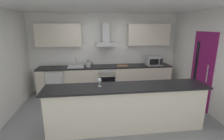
{
  "coord_description": "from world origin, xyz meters",
  "views": [
    {
      "loc": [
        -0.47,
        -3.86,
        2.19
      ],
      "look_at": [
        0.07,
        0.49,
        1.05
      ],
      "focal_mm": 27.24,
      "sensor_mm": 36.0,
      "label": 1
    }
  ],
  "objects_px": {
    "kettle": "(88,64)",
    "wine_glass": "(100,81)",
    "oven": "(106,79)",
    "microwave": "(154,61)",
    "refrigerator": "(57,82)",
    "chopping_board": "(122,66)",
    "range_hood": "(106,39)",
    "sink": "(76,66)"
  },
  "relations": [
    {
      "from": "oven",
      "to": "chopping_board",
      "type": "distance_m",
      "value": 0.7
    },
    {
      "from": "microwave",
      "to": "chopping_board",
      "type": "relative_size",
      "value": 1.47
    },
    {
      "from": "sink",
      "to": "range_hood",
      "type": "relative_size",
      "value": 0.69
    },
    {
      "from": "sink",
      "to": "chopping_board",
      "type": "distance_m",
      "value": 1.52
    },
    {
      "from": "refrigerator",
      "to": "microwave",
      "type": "relative_size",
      "value": 1.7
    },
    {
      "from": "microwave",
      "to": "kettle",
      "type": "relative_size",
      "value": 1.73
    },
    {
      "from": "range_hood",
      "to": "wine_glass",
      "type": "relative_size",
      "value": 4.05
    },
    {
      "from": "refrigerator",
      "to": "microwave",
      "type": "distance_m",
      "value": 3.3
    },
    {
      "from": "microwave",
      "to": "range_hood",
      "type": "xyz_separation_m",
      "value": [
        -1.61,
        0.16,
        0.74
      ]
    },
    {
      "from": "oven",
      "to": "range_hood",
      "type": "relative_size",
      "value": 1.11
    },
    {
      "from": "microwave",
      "to": "refrigerator",
      "type": "bearing_deg",
      "value": 179.56
    },
    {
      "from": "refrigerator",
      "to": "chopping_board",
      "type": "distance_m",
      "value": 2.21
    },
    {
      "from": "oven",
      "to": "kettle",
      "type": "height_order",
      "value": "kettle"
    },
    {
      "from": "kettle",
      "to": "chopping_board",
      "type": "bearing_deg",
      "value": 0.51
    },
    {
      "from": "refrigerator",
      "to": "wine_glass",
      "type": "xyz_separation_m",
      "value": [
        1.29,
        -2.12,
        0.69
      ]
    },
    {
      "from": "kettle",
      "to": "wine_glass",
      "type": "bearing_deg",
      "value": -83.07
    },
    {
      "from": "sink",
      "to": "range_hood",
      "type": "distance_m",
      "value": 1.31
    },
    {
      "from": "microwave",
      "to": "oven",
      "type": "bearing_deg",
      "value": 179.01
    },
    {
      "from": "refrigerator",
      "to": "kettle",
      "type": "distance_m",
      "value": 1.19
    },
    {
      "from": "range_hood",
      "to": "wine_glass",
      "type": "distance_m",
      "value": 2.38
    },
    {
      "from": "oven",
      "to": "refrigerator",
      "type": "height_order",
      "value": "oven"
    },
    {
      "from": "oven",
      "to": "kettle",
      "type": "distance_m",
      "value": 0.8
    },
    {
      "from": "refrigerator",
      "to": "kettle",
      "type": "xyz_separation_m",
      "value": [
        1.04,
        -0.03,
        0.58
      ]
    },
    {
      "from": "refrigerator",
      "to": "wine_glass",
      "type": "bearing_deg",
      "value": -58.62
    },
    {
      "from": "refrigerator",
      "to": "sink",
      "type": "xyz_separation_m",
      "value": [
        0.65,
        0.01,
        0.5
      ]
    },
    {
      "from": "oven",
      "to": "refrigerator",
      "type": "xyz_separation_m",
      "value": [
        -1.63,
        -0.0,
        -0.03
      ]
    },
    {
      "from": "refrigerator",
      "to": "wine_glass",
      "type": "height_order",
      "value": "wine_glass"
    },
    {
      "from": "microwave",
      "to": "sink",
      "type": "relative_size",
      "value": 1.0
    },
    {
      "from": "wine_glass",
      "to": "chopping_board",
      "type": "distance_m",
      "value": 2.28
    },
    {
      "from": "microwave",
      "to": "kettle",
      "type": "xyz_separation_m",
      "value": [
        -2.2,
        -0.01,
        -0.04
      ]
    },
    {
      "from": "sink",
      "to": "range_hood",
      "type": "height_order",
      "value": "range_hood"
    },
    {
      "from": "sink",
      "to": "kettle",
      "type": "bearing_deg",
      "value": -6.46
    },
    {
      "from": "microwave",
      "to": "wine_glass",
      "type": "xyz_separation_m",
      "value": [
        -1.94,
        -2.1,
        0.06
      ]
    },
    {
      "from": "oven",
      "to": "microwave",
      "type": "bearing_deg",
      "value": -0.99
    },
    {
      "from": "kettle",
      "to": "chopping_board",
      "type": "height_order",
      "value": "kettle"
    },
    {
      "from": "sink",
      "to": "kettle",
      "type": "distance_m",
      "value": 0.4
    },
    {
      "from": "sink",
      "to": "range_hood",
      "type": "xyz_separation_m",
      "value": [
        0.98,
        0.12,
        0.86
      ]
    },
    {
      "from": "sink",
      "to": "kettle",
      "type": "xyz_separation_m",
      "value": [
        0.39,
        -0.04,
        0.08
      ]
    },
    {
      "from": "range_hood",
      "to": "chopping_board",
      "type": "xyz_separation_m",
      "value": [
        0.53,
        -0.15,
        -0.88
      ]
    },
    {
      "from": "refrigerator",
      "to": "wine_glass",
      "type": "distance_m",
      "value": 2.58
    },
    {
      "from": "microwave",
      "to": "chopping_board",
      "type": "distance_m",
      "value": 1.09
    },
    {
      "from": "oven",
      "to": "range_hood",
      "type": "bearing_deg",
      "value": 90.0
    }
  ]
}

